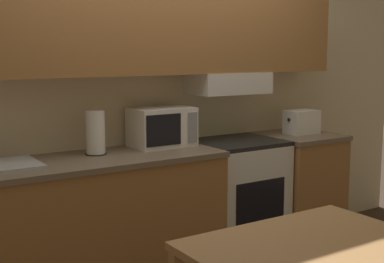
{
  "coord_description": "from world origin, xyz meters",
  "views": [
    {
      "loc": [
        -1.82,
        -3.43,
        1.59
      ],
      "look_at": [
        0.05,
        -0.55,
        1.08
      ],
      "focal_mm": 50.0,
      "sensor_mm": 36.0,
      "label": 1
    }
  ],
  "objects_px": {
    "paper_towel_roll": "(95,133)",
    "stove_range": "(237,200)",
    "toaster": "(302,122)",
    "microwave": "(162,127)"
  },
  "relations": [
    {
      "from": "paper_towel_roll",
      "to": "stove_range",
      "type": "bearing_deg",
      "value": -3.47
    },
    {
      "from": "stove_range",
      "to": "toaster",
      "type": "xyz_separation_m",
      "value": [
        0.65,
        -0.02,
        0.56
      ]
    },
    {
      "from": "stove_range",
      "to": "microwave",
      "type": "distance_m",
      "value": 0.86
    },
    {
      "from": "stove_range",
      "to": "toaster",
      "type": "distance_m",
      "value": 0.86
    },
    {
      "from": "toaster",
      "to": "paper_towel_roll",
      "type": "relative_size",
      "value": 1.0
    },
    {
      "from": "microwave",
      "to": "paper_towel_roll",
      "type": "relative_size",
      "value": 1.51
    },
    {
      "from": "toaster",
      "to": "paper_towel_roll",
      "type": "xyz_separation_m",
      "value": [
        -1.76,
        0.09,
        0.04
      ]
    },
    {
      "from": "microwave",
      "to": "stove_range",
      "type": "bearing_deg",
      "value": -9.5
    },
    {
      "from": "microwave",
      "to": "toaster",
      "type": "height_order",
      "value": "microwave"
    },
    {
      "from": "microwave",
      "to": "paper_towel_roll",
      "type": "height_order",
      "value": "paper_towel_roll"
    }
  ]
}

